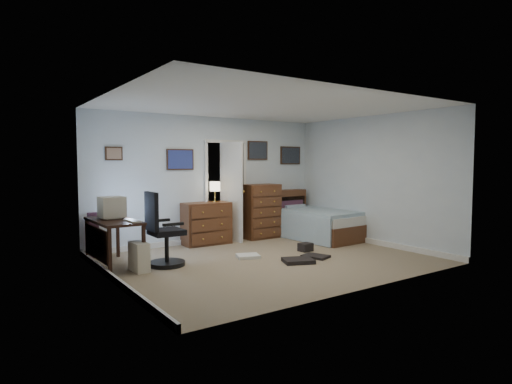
% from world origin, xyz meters
% --- Properties ---
extents(floor, '(5.00, 4.00, 0.02)m').
position_xyz_m(floor, '(0.00, 0.00, -0.01)').
color(floor, tan).
rests_on(floor, ground).
extents(computer_desk, '(0.61, 1.26, 0.72)m').
position_xyz_m(computer_desk, '(-2.29, 1.03, 0.55)').
color(computer_desk, black).
rests_on(computer_desk, floor).
extents(crt_monitor, '(0.38, 0.35, 0.34)m').
position_xyz_m(crt_monitor, '(-2.18, 1.18, 0.89)').
color(crt_monitor, beige).
rests_on(crt_monitor, computer_desk).
extents(keyboard, '(0.15, 0.39, 0.02)m').
position_xyz_m(keyboard, '(-2.02, 0.68, 0.73)').
color(keyboard, beige).
rests_on(keyboard, computer_desk).
extents(pc_tower, '(0.21, 0.41, 0.43)m').
position_xyz_m(pc_tower, '(-2.00, 0.48, 0.21)').
color(pc_tower, beige).
rests_on(pc_tower, floor).
extents(office_chair, '(0.56, 0.57, 1.15)m').
position_xyz_m(office_chair, '(-1.60, 0.57, 0.45)').
color(office_chair, black).
rests_on(office_chair, floor).
extents(media_stack, '(0.16, 0.16, 0.76)m').
position_xyz_m(media_stack, '(-2.32, 1.81, 0.38)').
color(media_stack, maroon).
rests_on(media_stack, floor).
extents(low_dresser, '(0.94, 0.50, 0.82)m').
position_xyz_m(low_dresser, '(-0.21, 1.77, 0.41)').
color(low_dresser, '#592F1C').
rests_on(low_dresser, floor).
extents(table_lamp, '(0.21, 0.21, 0.40)m').
position_xyz_m(table_lamp, '(-0.01, 1.78, 1.11)').
color(table_lamp, gold).
rests_on(table_lamp, low_dresser).
extents(doorway, '(0.96, 1.12, 2.05)m').
position_xyz_m(doorway, '(0.35, 2.27, 1.00)').
color(doorway, black).
rests_on(doorway, floor).
extents(tall_dresser, '(0.77, 0.46, 1.13)m').
position_xyz_m(tall_dresser, '(1.07, 1.75, 0.57)').
color(tall_dresser, '#592F1C').
rests_on(tall_dresser, floor).
extents(headboard_bookcase, '(1.11, 0.34, 0.98)m').
position_xyz_m(headboard_bookcase, '(1.80, 1.86, 0.52)').
color(headboard_bookcase, '#592F1C').
rests_on(headboard_bookcase, floor).
extents(bed, '(1.16, 2.05, 0.66)m').
position_xyz_m(bed, '(1.98, 1.09, 0.31)').
color(bed, '#592F1C').
rests_on(bed, floor).
extents(wall_posters, '(4.38, 0.04, 0.60)m').
position_xyz_m(wall_posters, '(0.57, 1.98, 1.75)').
color(wall_posters, '#331E11').
rests_on(wall_posters, floor).
extents(floor_clutter, '(1.49, 1.21, 0.15)m').
position_xyz_m(floor_clutter, '(0.42, -0.12, 0.04)').
color(floor_clutter, black).
rests_on(floor_clutter, floor).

